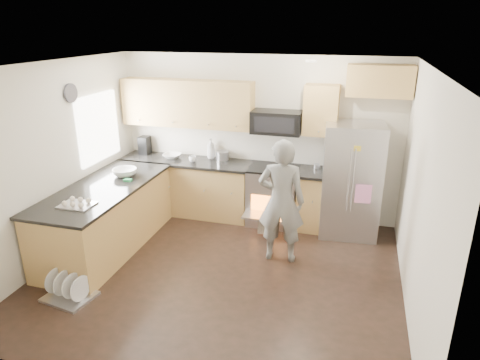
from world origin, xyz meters
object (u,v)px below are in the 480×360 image
(stove_range, at_px, (274,183))
(refrigerator, at_px, (351,181))
(dish_rack, at_px, (69,291))
(person, at_px, (281,201))

(stove_range, bearing_deg, refrigerator, -3.79)
(refrigerator, bearing_deg, stove_range, 171.07)
(stove_range, bearing_deg, dish_rack, -125.12)
(stove_range, distance_m, refrigerator, 1.19)
(stove_range, relative_size, dish_rack, 2.95)
(stove_range, height_order, refrigerator, stove_range)
(person, bearing_deg, refrigerator, -133.18)
(person, relative_size, dish_rack, 2.77)
(dish_rack, bearing_deg, stove_range, 54.88)
(stove_range, relative_size, refrigerator, 1.05)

